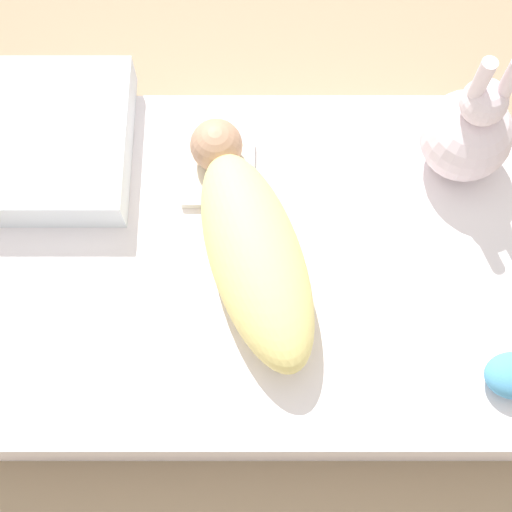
{
  "coord_description": "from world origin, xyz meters",
  "views": [
    {
      "loc": [
        -0.0,
        -0.57,
        1.7
      ],
      "look_at": [
        -0.0,
        -0.02,
        0.26
      ],
      "focal_mm": 50.0,
      "sensor_mm": 36.0,
      "label": 1
    }
  ],
  "objects": [
    {
      "name": "ground_plane",
      "position": [
        0.0,
        0.0,
        0.0
      ],
      "size": [
        12.0,
        12.0,
        0.0
      ],
      "primitive_type": "plane",
      "color": "#9E8466"
    },
    {
      "name": "bed_mattress",
      "position": [
        0.0,
        0.0,
        0.11
      ],
      "size": [
        1.23,
        0.85,
        0.21
      ],
      "color": "white",
      "rests_on": "ground_plane"
    },
    {
      "name": "burp_cloth",
      "position": [
        -0.09,
        0.2,
        0.22
      ],
      "size": [
        0.17,
        0.17,
        0.02
      ],
      "color": "white",
      "rests_on": "bed_mattress"
    },
    {
      "name": "swaddled_baby",
      "position": [
        -0.01,
        -0.01,
        0.29
      ],
      "size": [
        0.34,
        0.61,
        0.16
      ],
      "rotation": [
        0.0,
        0.0,
        1.87
      ],
      "color": "#EFDB7F",
      "rests_on": "bed_mattress"
    },
    {
      "name": "pillow",
      "position": [
        -0.48,
        0.27,
        0.26
      ],
      "size": [
        0.38,
        0.4,
        0.1
      ],
      "color": "white",
      "rests_on": "bed_mattress"
    },
    {
      "name": "bunny_plush",
      "position": [
        0.47,
        0.25,
        0.33
      ],
      "size": [
        0.2,
        0.2,
        0.37
      ],
      "color": "silver",
      "rests_on": "bed_mattress"
    }
  ]
}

